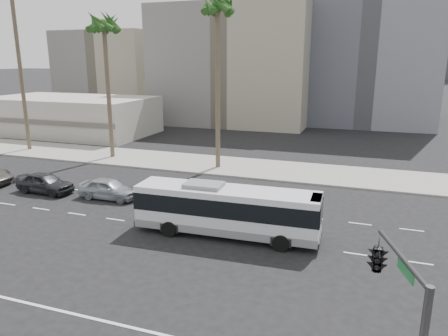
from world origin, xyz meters
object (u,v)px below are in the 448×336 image
at_px(palm_mid, 104,28).
at_px(car_b, 45,183).
at_px(palm_near, 217,10).
at_px(car_a, 109,189).
at_px(city_bus, 226,209).
at_px(traffic_signal, 381,265).

bearing_deg(palm_mid, car_b, -81.09).
bearing_deg(palm_near, car_a, -112.52).
bearing_deg(city_bus, palm_near, 109.78).
distance_m(car_a, traffic_signal, 23.63).
relative_size(car_b, traffic_signal, 0.83).
distance_m(city_bus, car_a, 11.03).
xyz_separation_m(car_b, palm_mid, (-1.86, 11.88, 12.23)).
distance_m(traffic_signal, palm_near, 30.31).
distance_m(palm_near, palm_mid, 12.02).
xyz_separation_m(city_bus, palm_near, (-5.85, 14.51, 12.58)).
distance_m(car_b, traffic_signal, 27.95).
height_order(car_b, palm_mid, palm_mid).
relative_size(traffic_signal, palm_mid, 0.39).
bearing_deg(car_b, traffic_signal, -116.56).
xyz_separation_m(city_bus, car_a, (-10.44, 3.44, -0.85)).
bearing_deg(palm_near, city_bus, -68.04).
distance_m(city_bus, palm_near, 20.08).
relative_size(car_b, palm_near, 0.30).
xyz_separation_m(traffic_signal, palm_mid, (-25.89, 25.62, 8.31)).
bearing_deg(palm_near, car_b, -131.37).
relative_size(city_bus, palm_mid, 0.75).
bearing_deg(car_b, car_a, -82.78).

